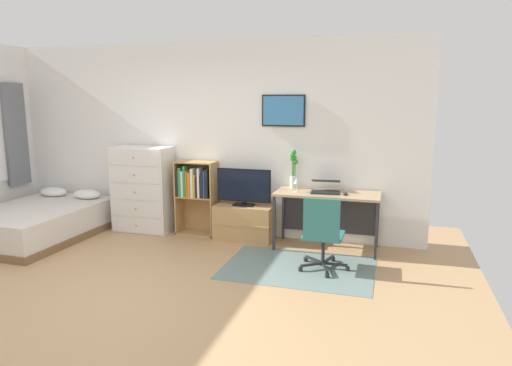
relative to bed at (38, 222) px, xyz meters
name	(u,v)px	position (x,y,z in m)	size (l,w,h in m)	color
ground_plane	(112,297)	(2.13, -1.42, -0.23)	(7.20, 7.20, 0.00)	tan
wall_back_with_posters	(206,139)	(2.14, 1.01, 1.13)	(6.12, 0.09, 2.70)	white
area_rug	(299,268)	(3.73, -0.12, -0.22)	(1.70, 1.20, 0.01)	slate
bed	(38,222)	(0.00, 0.00, 0.00)	(1.42, 1.92, 0.57)	brown
dresser	(143,189)	(1.24, 0.74, 0.39)	(0.84, 0.46, 1.24)	white
bookshelf	(195,190)	(2.04, 0.79, 0.42)	(0.56, 0.30, 1.05)	tan
tv_stand	(244,222)	(2.79, 0.75, 0.01)	(0.80, 0.41, 0.48)	tan
television	(244,188)	(2.79, 0.73, 0.51)	(0.76, 0.16, 0.51)	black
desk	(328,202)	(3.93, 0.74, 0.38)	(1.32, 0.57, 0.74)	tan
office_chair	(323,232)	(4.00, -0.15, 0.23)	(0.56, 0.58, 0.86)	#232326
laptop	(326,187)	(3.90, 0.72, 0.58)	(0.40, 0.42, 0.16)	black
computer_mouse	(345,194)	(4.16, 0.59, 0.53)	(0.06, 0.10, 0.03)	#262628
bamboo_vase	(293,168)	(3.44, 0.86, 0.78)	(0.11, 0.10, 0.52)	silver
wine_glass	(296,181)	(3.54, 0.61, 0.65)	(0.07, 0.07, 0.18)	silver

